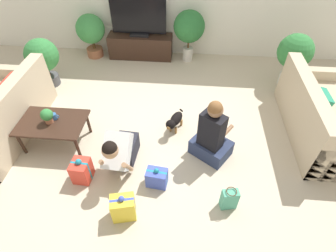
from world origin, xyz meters
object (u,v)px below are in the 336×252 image
(sofa_right, at_px, (319,118))
(mug, at_px, (54,116))
(coffee_table, at_px, (52,124))
(person_sitting, at_px, (212,137))
(tv_console, at_px, (141,46))
(sofa_left, at_px, (2,116))
(potted_plant_back_right, at_px, (189,28))
(gift_box_b, at_px, (157,178))
(potted_plant_corner_left, at_px, (43,58))
(gift_box_c, at_px, (82,170))
(dog, at_px, (175,121))
(tv, at_px, (139,19))
(person_kneeling, at_px, (120,150))
(gift_bag_a, at_px, (229,199))
(gift_box_a, at_px, (123,208))
(potted_plant_back_left, at_px, (91,31))
(tabletop_plant, at_px, (47,116))
(potted_plant_corner_right, at_px, (295,53))

(sofa_right, bearing_deg, mug, 97.31)
(coffee_table, relative_size, person_sitting, 0.95)
(tv_console, bearing_deg, mug, -107.22)
(sofa_left, distance_m, potted_plant_back_right, 3.70)
(tv_console, height_order, gift_box_b, tv_console)
(coffee_table, xyz_separation_m, potted_plant_corner_left, (-0.74, 1.47, 0.20))
(sofa_left, distance_m, gift_box_c, 1.66)
(gift_box_b, bearing_deg, sofa_left, 162.38)
(potted_plant_corner_left, relative_size, dog, 1.87)
(sofa_left, distance_m, sofa_right, 4.81)
(tv, bearing_deg, potted_plant_back_right, -2.78)
(person_kneeling, xyz_separation_m, gift_box_b, (0.51, -0.24, -0.21))
(gift_box_b, bearing_deg, person_kneeling, 154.45)
(potted_plant_back_right, relative_size, gift_bag_a, 3.23)
(dog, distance_m, gift_box_a, 1.57)
(tv, relative_size, potted_plant_back_left, 1.23)
(tv, distance_m, person_kneeling, 3.09)
(coffee_table, bearing_deg, gift_box_a, -41.26)
(sofa_right, xyz_separation_m, person_sitting, (-1.64, -0.61, 0.07))
(potted_plant_back_left, bearing_deg, sofa_right, -26.54)
(sofa_left, distance_m, tabletop_plant, 0.91)
(person_kneeling, bearing_deg, potted_plant_back_left, 116.96)
(sofa_right, height_order, dog, sofa_right)
(potted_plant_back_right, bearing_deg, potted_plant_back_left, 180.00)
(potted_plant_corner_right, xyz_separation_m, mug, (-3.74, -1.80, -0.19))
(sofa_left, distance_m, gift_box_b, 2.58)
(potted_plant_corner_left, xyz_separation_m, dog, (2.47, -1.06, -0.36))
(gift_box_a, height_order, gift_bag_a, gift_box_a)
(potted_plant_corner_left, relative_size, tabletop_plant, 4.09)
(gift_box_a, bearing_deg, gift_box_b, 55.00)
(potted_plant_corner_left, relative_size, potted_plant_back_left, 1.00)
(potted_plant_corner_left, distance_m, gift_box_b, 3.14)
(tv_console, bearing_deg, gift_box_c, -94.32)
(sofa_right, distance_m, potted_plant_corner_right, 1.36)
(dog, bearing_deg, tv, 134.13)
(potted_plant_back_right, height_order, tabletop_plant, potted_plant_back_right)
(tv_console, xyz_separation_m, gift_box_b, (0.74, -3.28, -0.12))
(gift_box_c, bearing_deg, potted_plant_back_left, 103.60)
(potted_plant_corner_left, height_order, mug, potted_plant_corner_left)
(potted_plant_back_right, bearing_deg, sofa_right, -45.00)
(potted_plant_corner_left, bearing_deg, potted_plant_corner_right, 5.08)
(potted_plant_corner_right, xyz_separation_m, person_sitting, (-1.49, -1.91, -0.29))
(potted_plant_back_left, xyz_separation_m, potted_plant_corner_right, (3.96, -0.75, 0.08))
(tv_console, xyz_separation_m, tv, (0.00, -0.00, 0.58))
(sofa_right, relative_size, tv_console, 1.41)
(sofa_left, distance_m, dog, 2.63)
(potted_plant_back_right, relative_size, gift_box_b, 3.37)
(potted_plant_corner_right, bearing_deg, coffee_table, -153.55)
(coffee_table, bearing_deg, potted_plant_back_right, 54.61)
(potted_plant_corner_right, bearing_deg, gift_box_b, -131.38)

